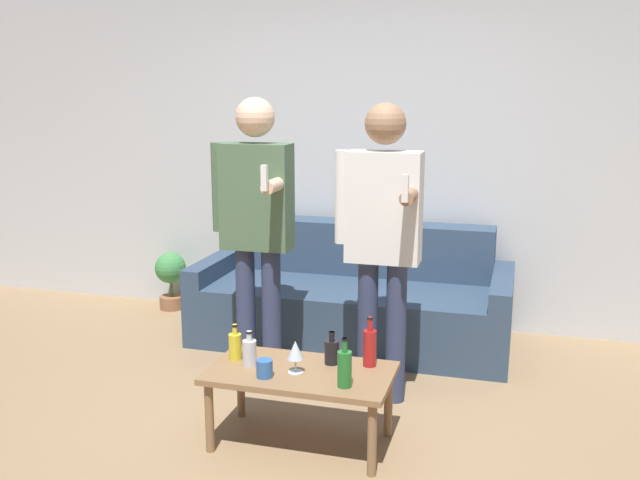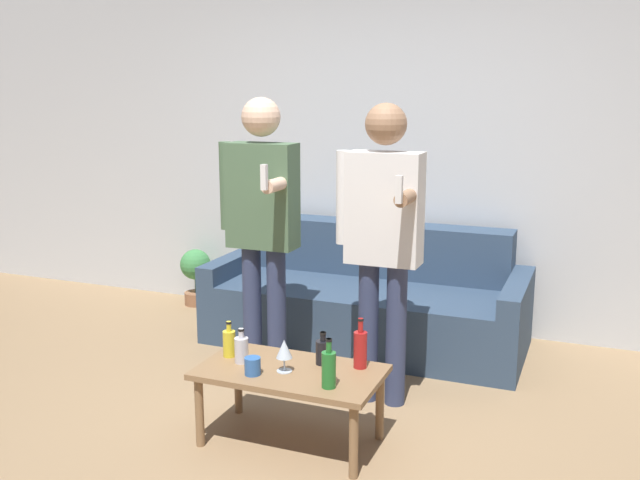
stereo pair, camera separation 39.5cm
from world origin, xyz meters
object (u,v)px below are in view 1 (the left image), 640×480
(person_standing_left, at_px, (256,217))
(coffee_table, at_px, (301,379))
(bottle_orange, at_px, (370,347))
(couch, at_px, (354,300))
(person_standing_right, at_px, (383,229))

(person_standing_left, bearing_deg, coffee_table, -54.82)
(coffee_table, relative_size, person_standing_left, 0.53)
(coffee_table, height_order, bottle_orange, bottle_orange)
(coffee_table, height_order, person_standing_left, person_standing_left)
(couch, xyz_separation_m, coffee_table, (0.10, -1.59, 0.06))
(coffee_table, bearing_deg, person_standing_left, 125.18)
(coffee_table, distance_m, bottle_orange, 0.38)
(couch, relative_size, coffee_table, 2.39)
(person_standing_left, relative_size, person_standing_right, 1.01)
(bottle_orange, height_order, person_standing_right, person_standing_right)
(bottle_orange, xyz_separation_m, person_standing_right, (-0.04, 0.48, 0.51))
(couch, height_order, person_standing_left, person_standing_left)
(bottle_orange, distance_m, person_standing_left, 1.12)
(couch, bearing_deg, bottle_orange, -73.59)
(coffee_table, distance_m, person_standing_right, 0.96)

